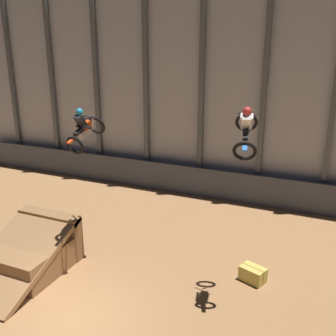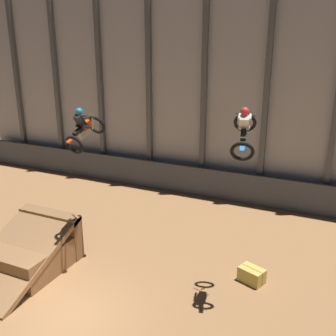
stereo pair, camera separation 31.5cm
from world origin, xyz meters
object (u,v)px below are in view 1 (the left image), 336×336
Objects in this scene: rider_bike_left_air at (84,130)px; rider_bike_right_air at (246,131)px; dirt_ramp at (32,252)px; hay_bale_trackside at (253,274)px.

rider_bike_right_air is at bearing 5.14° from rider_bike_left_air.
hay_bale_trackside is (8.15, 2.53, -0.40)m from dirt_ramp.
rider_bike_left_air is (2.01, 1.18, 4.80)m from dirt_ramp.
dirt_ramp is at bearing 178.60° from rider_bike_right_air.
dirt_ramp is at bearing -162.77° from hay_bale_trackside.
rider_bike_left_air is 5.80m from rider_bike_right_air.
hay_bale_trackside is at bearing 17.23° from dirt_ramp.
dirt_ramp is 2.32× the size of rider_bike_right_air.
rider_bike_left_air reaches higher than dirt_ramp.
rider_bike_right_air reaches higher than dirt_ramp.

